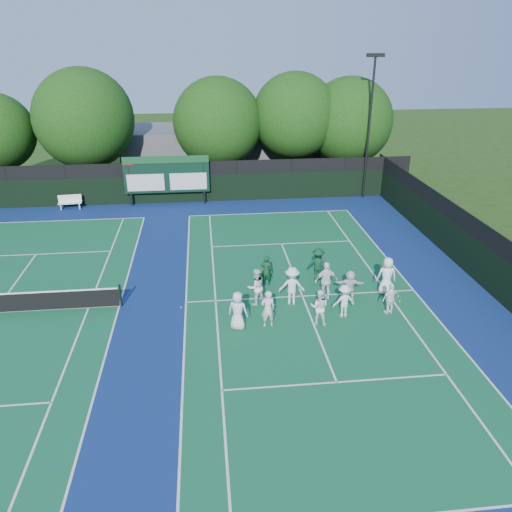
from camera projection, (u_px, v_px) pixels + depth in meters
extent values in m
plane|color=#203B10|center=(307.00, 307.00, 22.74)|extent=(120.00, 120.00, 0.00)
cube|color=navy|center=(175.00, 303.00, 23.06)|extent=(34.00, 32.00, 0.01)
cube|color=#11542F|center=(302.00, 296.00, 23.64)|extent=(10.97, 23.77, 0.00)
cube|color=silver|center=(269.00, 213.00, 34.41)|extent=(10.97, 0.08, 0.00)
cube|color=silver|center=(186.00, 302.00, 23.10)|extent=(0.08, 23.77, 0.00)
cube|color=silver|center=(414.00, 290.00, 24.18)|extent=(0.08, 23.77, 0.00)
cube|color=silver|center=(216.00, 301.00, 23.24)|extent=(0.08, 23.77, 0.00)
cube|color=silver|center=(386.00, 292.00, 24.05)|extent=(0.08, 23.77, 0.00)
cube|color=silver|center=(337.00, 382.00, 17.84)|extent=(8.23, 0.08, 0.00)
cube|color=silver|center=(282.00, 244.00, 29.44)|extent=(8.23, 0.08, 0.00)
cube|color=silver|center=(302.00, 296.00, 23.64)|extent=(0.08, 12.80, 0.00)
cube|color=silver|center=(60.00, 221.00, 33.03)|extent=(10.97, 0.08, 0.00)
cube|color=silver|center=(119.00, 306.00, 22.81)|extent=(0.08, 23.77, 0.00)
cube|color=silver|center=(89.00, 307.00, 22.67)|extent=(0.08, 23.77, 0.00)
cube|color=silver|center=(36.00, 254.00, 28.06)|extent=(8.23, 0.08, 0.00)
cube|color=black|center=(182.00, 189.00, 36.23)|extent=(34.00, 0.08, 2.00)
cube|color=black|center=(181.00, 169.00, 35.62)|extent=(34.00, 0.05, 1.00)
cube|color=black|center=(486.00, 268.00, 24.12)|extent=(0.08, 32.00, 2.00)
cube|color=black|center=(492.00, 240.00, 23.50)|extent=(0.05, 32.00, 1.00)
cylinder|color=black|center=(130.00, 182.00, 35.21)|extent=(0.16, 0.16, 3.50)
cylinder|color=black|center=(204.00, 180.00, 35.72)|extent=(0.16, 0.16, 3.50)
cube|color=black|center=(167.00, 175.00, 35.28)|extent=(6.00, 0.15, 2.60)
cube|color=#144621|center=(165.00, 160.00, 34.73)|extent=(6.00, 0.05, 0.50)
cube|color=silver|center=(146.00, 183.00, 35.25)|extent=(2.60, 0.04, 1.20)
cube|color=silver|center=(188.00, 181.00, 35.54)|extent=(2.60, 0.04, 1.20)
cube|color=maroon|center=(128.00, 162.00, 34.52)|extent=(0.70, 0.04, 0.50)
cube|color=#57575C|center=(230.00, 150.00, 43.46)|extent=(18.00, 6.00, 4.00)
cylinder|color=black|center=(369.00, 130.00, 35.64)|extent=(0.16, 0.16, 10.00)
cube|color=black|center=(376.00, 55.00, 33.58)|extent=(1.20, 0.30, 0.25)
cylinder|color=black|center=(121.00, 295.00, 22.60)|extent=(0.10, 0.10, 1.10)
cube|color=white|center=(70.00, 203.00, 35.06)|extent=(1.61, 0.59, 0.06)
cube|color=white|center=(70.00, 198.00, 35.08)|extent=(1.58, 0.23, 0.53)
cube|color=white|center=(61.00, 206.00, 35.09)|extent=(0.10, 0.37, 0.42)
cube|color=white|center=(80.00, 206.00, 35.22)|extent=(0.10, 0.37, 0.42)
cylinder|color=black|center=(5.00, 178.00, 37.96)|extent=(0.44, 0.44, 2.59)
sphere|color=#12370C|center=(7.00, 139.00, 37.12)|extent=(3.96, 3.96, 3.96)
cylinder|color=black|center=(92.00, 174.00, 38.55)|extent=(0.44, 0.44, 2.81)
sphere|color=#12370C|center=(84.00, 119.00, 36.83)|extent=(7.33, 7.33, 7.33)
sphere|color=#12370C|center=(94.00, 128.00, 37.47)|extent=(5.13, 5.13, 5.13)
cylinder|color=black|center=(219.00, 172.00, 39.57)|extent=(0.44, 0.44, 2.56)
sphere|color=#12370C|center=(218.00, 123.00, 37.99)|extent=(6.80, 6.80, 6.80)
sphere|color=#12370C|center=(226.00, 131.00, 38.60)|extent=(4.76, 4.76, 4.76)
cylinder|color=black|center=(293.00, 167.00, 40.05)|extent=(0.44, 0.44, 3.05)
sphere|color=#12370C|center=(295.00, 116.00, 38.41)|extent=(6.59, 6.59, 6.59)
sphere|color=#12370C|center=(301.00, 124.00, 39.01)|extent=(4.61, 4.61, 4.61)
cylinder|color=black|center=(346.00, 169.00, 40.59)|extent=(0.44, 0.44, 2.51)
sphere|color=#12370C|center=(349.00, 121.00, 39.03)|extent=(6.76, 6.76, 6.76)
sphere|color=#12370C|center=(355.00, 129.00, 39.64)|extent=(4.74, 4.74, 4.74)
sphere|color=#C2E11A|center=(275.00, 305.00, 22.85)|extent=(0.07, 0.07, 0.07)
sphere|color=#C2E11A|center=(329.00, 294.00, 23.82)|extent=(0.07, 0.07, 0.07)
sphere|color=#C2E11A|center=(400.00, 301.00, 23.14)|extent=(0.07, 0.07, 0.07)
sphere|color=#C2E11A|center=(181.00, 307.00, 22.64)|extent=(0.07, 0.07, 0.07)
sphere|color=#C2E11A|center=(286.00, 283.00, 24.85)|extent=(0.07, 0.07, 0.07)
imported|color=silver|center=(238.00, 311.00, 20.77)|extent=(0.97, 0.80, 1.71)
imported|color=silver|center=(268.00, 309.00, 20.95)|extent=(0.66, 0.48, 1.68)
imported|color=white|center=(319.00, 307.00, 21.14)|extent=(0.95, 0.85, 1.63)
imported|color=silver|center=(344.00, 301.00, 21.71)|extent=(1.05, 0.69, 1.53)
imported|color=white|center=(390.00, 299.00, 21.95)|extent=(0.93, 0.61, 1.47)
imported|color=white|center=(256.00, 287.00, 22.65)|extent=(1.05, 0.95, 1.77)
imported|color=white|center=(292.00, 286.00, 22.68)|extent=(1.26, 0.83, 1.82)
imported|color=white|center=(326.00, 281.00, 23.06)|extent=(1.13, 0.55, 1.88)
imported|color=silver|center=(350.00, 285.00, 23.10)|extent=(1.44, 0.69, 1.49)
imported|color=white|center=(387.00, 276.00, 23.57)|extent=(0.97, 0.70, 1.85)
imported|color=#0F391B|center=(266.00, 270.00, 24.42)|extent=(0.66, 0.53, 1.56)
imported|color=#0E351D|center=(318.00, 264.00, 24.95)|extent=(1.21, 0.88, 1.68)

